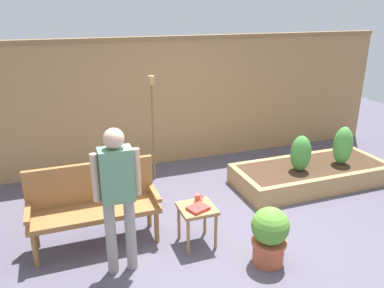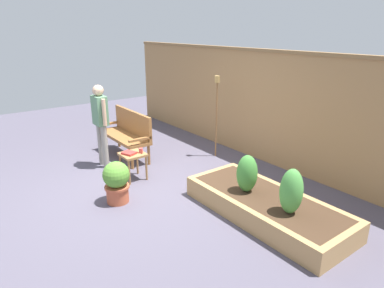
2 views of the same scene
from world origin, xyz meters
The scene contains 12 objects.
ground_plane centered at (0.00, 0.00, 0.00)m, with size 14.00×14.00×0.00m, color #514C5B.
fence_back centered at (0.00, 2.60, 1.09)m, with size 8.40×0.14×2.16m.
garden_bench centered at (-1.43, 0.54, 0.54)m, with size 1.44×0.48×0.94m.
side_table centered at (-0.34, 0.07, 0.40)m, with size 0.40×0.40×0.48m.
cup_on_table centered at (-0.28, 0.20, 0.52)m, with size 0.11×0.07×0.08m.
book_on_table centered at (-0.36, 0.01, 0.50)m, with size 0.22×0.18×0.03m, color #B2332D.
potted_boxwood centered at (0.25, -0.51, 0.35)m, with size 0.40×0.40×0.65m.
raised_planter_bed centered at (1.89, 0.97, 0.15)m, with size 2.40×1.00×0.30m.
shrub_near_bench centered at (1.59, 0.88, 0.57)m, with size 0.30×0.30×0.55m.
shrub_far_corner centered at (2.35, 0.88, 0.60)m, with size 0.29×0.29×0.60m.
tiki_torch centered at (-0.35, 1.97, 1.14)m, with size 0.10×0.10×1.65m.
person_by_bench centered at (-1.24, -0.09, 0.93)m, with size 0.47×0.20×1.56m.
Camera 1 is at (-1.70, -3.47, 2.62)m, focal length 35.66 mm.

